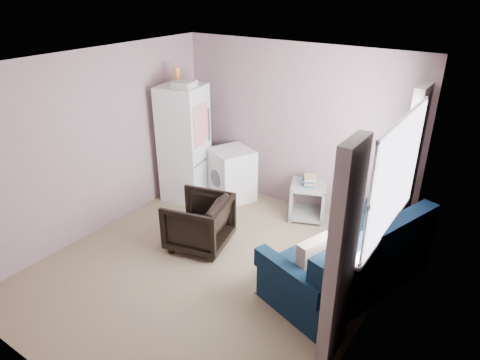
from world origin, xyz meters
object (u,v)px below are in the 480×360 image
at_px(fridge, 184,143).
at_px(side_table, 308,198).
at_px(armchair, 199,220).
at_px(washing_machine, 232,174).
at_px(sofa, 352,261).

xyz_separation_m(fridge, side_table, (1.95, 0.48, -0.61)).
distance_m(armchair, washing_machine, 1.43).
relative_size(fridge, sofa, 0.94).
bearing_deg(side_table, sofa, -45.64).
height_order(side_table, sofa, sofa).
height_order(armchair, sofa, sofa).
bearing_deg(fridge, washing_machine, 17.11).
relative_size(fridge, washing_machine, 2.47).
relative_size(washing_machine, side_table, 1.24).
bearing_deg(armchair, side_table, 135.72).
bearing_deg(washing_machine, armchair, -48.59).
bearing_deg(fridge, armchair, -54.34).
distance_m(armchair, fridge, 1.57).
distance_m(fridge, washing_machine, 0.90).
height_order(armchair, fridge, fridge).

